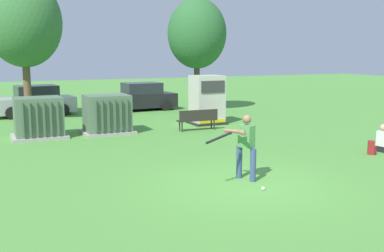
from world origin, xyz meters
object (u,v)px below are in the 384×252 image
generator_enclosure (207,100)px  parked_car_left_of_center (140,97)px  transformer_mid_west (107,115)px  sports_ball (263,188)px  batter (245,144)px  seated_spectator (384,141)px  parked_car_leftmost (35,102)px  transformer_west (39,118)px  backpack (371,148)px  park_bench (198,118)px

generator_enclosure → parked_car_left_of_center: generator_enclosure is taller
transformer_mid_west → parked_car_left_of_center: (3.73, 6.91, -0.04)m
sports_ball → generator_enclosure: bearing=70.9°
batter → parked_car_left_of_center: size_ratio=0.41×
generator_enclosure → sports_ball: generator_enclosure is taller
seated_spectator → parked_car_left_of_center: parked_car_left_of_center is taller
parked_car_leftmost → parked_car_left_of_center: (5.89, -0.16, 0.00)m
transformer_west → seated_spectator: size_ratio=2.18×
transformer_mid_west → batter: batter is taller
sports_ball → seated_spectator: (6.25, 2.04, 0.33)m
transformer_mid_west → parked_car_left_of_center: same height
generator_enclosure → seated_spectator: bearing=-71.3°
generator_enclosure → backpack: bearing=-76.1°
transformer_west → parked_car_leftmost: same height
batter → sports_ball: batter is taller
park_bench → backpack: park_bench is taller
transformer_west → sports_ball: (4.18, -9.65, -0.74)m
transformer_west → seated_spectator: 12.92m
transformer_west → parked_car_left_of_center: bearing=46.4°
transformer_mid_west → generator_enclosure: (4.98, 0.62, 0.35)m
sports_ball → seated_spectator: 6.59m
transformer_mid_west → backpack: bearing=-47.3°
batter → parked_car_left_of_center: (2.21, 15.44, -0.22)m
backpack → parked_car_leftmost: 17.31m
transformer_mid_west → generator_enclosure: generator_enclosure is taller
transformer_mid_west → sports_ball: size_ratio=23.33×
sports_ball → backpack: (5.55, 1.92, 0.17)m
park_bench → seated_spectator: (3.97, -6.53, -0.16)m
transformer_mid_west → parked_car_leftmost: 7.39m
transformer_west → parked_car_left_of_center: 9.36m
park_bench → sports_ball: size_ratio=20.08×
generator_enclosure → parked_car_leftmost: size_ratio=0.53×
generator_enclosure → transformer_west: bearing=-176.4°
generator_enclosure → parked_car_leftmost: (-7.13, 6.45, -0.38)m
transformer_west → batter: bearing=-63.9°
parked_car_leftmost → generator_enclosure: bearing=-42.1°
park_bench → sports_ball: park_bench is taller
transformer_west → parked_car_left_of_center: same height
transformer_west → parked_car_leftmost: size_ratio=0.48×
batter → parked_car_leftmost: size_ratio=0.40×
transformer_west → backpack: (9.73, -7.73, -0.57)m
transformer_mid_west → park_bench: 3.87m
batter → backpack: size_ratio=3.95×
sports_ball → parked_car_leftmost: bearing=102.3°
transformer_west → transformer_mid_west: bearing=-2.7°
batter → seated_spectator: (6.19, 1.06, -0.60)m
parked_car_leftmost → parked_car_left_of_center: size_ratio=1.02×
batter → transformer_west: bearing=116.1°
park_bench → parked_car_leftmost: (-5.90, 8.02, 0.22)m
batter → parked_car_left_of_center: bearing=81.8°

